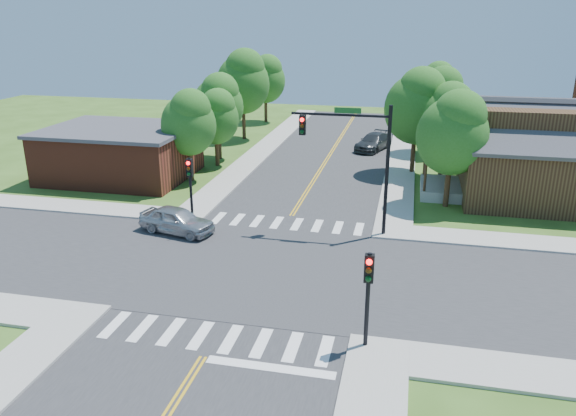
% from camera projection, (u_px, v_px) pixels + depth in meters
% --- Properties ---
extents(ground, '(100.00, 100.00, 0.00)m').
position_uv_depth(ground, '(259.00, 269.00, 26.99)').
color(ground, '#35531A').
rests_on(ground, ground).
extents(road_ns, '(10.00, 90.00, 0.04)m').
position_uv_depth(road_ns, '(259.00, 269.00, 26.99)').
color(road_ns, '#2D2D30').
rests_on(road_ns, ground).
extents(road_ew, '(90.00, 10.00, 0.04)m').
position_uv_depth(road_ew, '(259.00, 269.00, 26.99)').
color(road_ew, '#2D2D30').
rests_on(road_ew, ground).
extents(intersection_patch, '(10.20, 10.20, 0.06)m').
position_uv_depth(intersection_patch, '(259.00, 269.00, 26.99)').
color(intersection_patch, '#2D2D30').
rests_on(intersection_patch, ground).
extents(sidewalk_ne, '(40.00, 40.00, 0.14)m').
position_uv_depth(sidewalk_ne, '(543.00, 192.00, 38.31)').
color(sidewalk_ne, '#9E9B93').
rests_on(sidewalk_ne, ground).
extents(sidewalk_nw, '(40.00, 40.00, 0.14)m').
position_uv_depth(sidewalk_nw, '(120.00, 166.00, 44.77)').
color(sidewalk_nw, '#9E9B93').
rests_on(sidewalk_nw, ground).
extents(crosswalk_north, '(8.85, 2.00, 0.01)m').
position_uv_depth(crosswalk_north, '(287.00, 223.00, 32.69)').
color(crosswalk_north, white).
rests_on(crosswalk_north, ground).
extents(crosswalk_south, '(8.85, 2.00, 0.01)m').
position_uv_depth(crosswalk_south, '(215.00, 337.00, 21.27)').
color(crosswalk_south, white).
rests_on(crosswalk_south, ground).
extents(centerline, '(0.30, 90.00, 0.01)m').
position_uv_depth(centerline, '(259.00, 268.00, 26.98)').
color(centerline, gold).
rests_on(centerline, ground).
extents(stop_bar, '(4.60, 0.45, 0.09)m').
position_uv_depth(stop_bar, '(270.00, 368.00, 19.48)').
color(stop_bar, white).
rests_on(stop_bar, ground).
extents(signal_mast_ne, '(5.30, 0.42, 7.20)m').
position_uv_depth(signal_mast_ne, '(356.00, 148.00, 29.74)').
color(signal_mast_ne, black).
rests_on(signal_mast_ne, ground).
extents(signal_pole_se, '(0.34, 0.42, 3.80)m').
position_uv_depth(signal_pole_se, '(368.00, 283.00, 19.79)').
color(signal_pole_se, black).
rests_on(signal_pole_se, ground).
extents(signal_pole_nw, '(0.34, 0.42, 3.80)m').
position_uv_depth(signal_pole_nw, '(190.00, 177.00, 32.39)').
color(signal_pole_nw, black).
rests_on(signal_pole_nw, ground).
extents(house_ne, '(13.05, 8.80, 7.11)m').
position_uv_depth(house_ne, '(544.00, 150.00, 35.92)').
color(house_ne, black).
rests_on(house_ne, ground).
extents(building_nw, '(10.40, 8.40, 3.73)m').
position_uv_depth(building_nw, '(120.00, 152.00, 41.43)').
color(building_nw, maroon).
rests_on(building_nw, ground).
extents(tree_e_a, '(4.37, 4.15, 7.42)m').
position_uv_depth(tree_e_a, '(454.00, 131.00, 34.04)').
color(tree_e_a, '#382314').
rests_on(tree_e_a, ground).
extents(tree_e_b, '(4.21, 4.00, 7.16)m').
position_uv_depth(tree_e_b, '(447.00, 116.00, 40.00)').
color(tree_e_b, '#382314').
rests_on(tree_e_b, ground).
extents(tree_e_c, '(4.42, 4.20, 7.52)m').
position_uv_depth(tree_e_c, '(440.00, 97.00, 47.19)').
color(tree_e_c, '#382314').
rests_on(tree_e_c, ground).
extents(tree_e_d, '(4.24, 4.03, 7.21)m').
position_uv_depth(tree_e_d, '(436.00, 86.00, 55.38)').
color(tree_e_d, '#382314').
rests_on(tree_e_d, ground).
extents(tree_w_a, '(3.95, 3.75, 6.71)m').
position_uv_depth(tree_w_a, '(189.00, 121.00, 39.67)').
color(tree_w_a, '#382314').
rests_on(tree_w_a, ground).
extents(tree_w_b, '(4.21, 4.00, 7.16)m').
position_uv_depth(tree_w_b, '(218.00, 103.00, 45.69)').
color(tree_w_b, '#382314').
rests_on(tree_w_b, ground).
extents(tree_w_c, '(5.05, 4.80, 8.58)m').
position_uv_depth(tree_w_c, '(243.00, 80.00, 52.72)').
color(tree_w_c, '#382314').
rests_on(tree_w_c, ground).
extents(tree_w_d, '(4.36, 4.14, 7.41)m').
position_uv_depth(tree_w_d, '(266.00, 78.00, 61.36)').
color(tree_w_d, '#382314').
rests_on(tree_w_d, ground).
extents(tree_house, '(4.73, 4.50, 8.04)m').
position_uv_depth(tree_house, '(418.00, 104.00, 41.20)').
color(tree_house, '#382314').
rests_on(tree_house, ground).
extents(tree_bldg, '(3.64, 3.46, 6.19)m').
position_uv_depth(tree_bldg, '(216.00, 115.00, 43.78)').
color(tree_bldg, '#382314').
rests_on(tree_bldg, ground).
extents(car_silver, '(3.66, 5.11, 1.48)m').
position_uv_depth(car_silver, '(177.00, 221.00, 31.13)').
color(car_silver, '#AEB1B5').
rests_on(car_silver, ground).
extents(car_dgrey, '(5.00, 6.17, 1.44)m').
position_uv_depth(car_dgrey, '(373.00, 142.00, 49.88)').
color(car_dgrey, '#333639').
rests_on(car_dgrey, ground).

